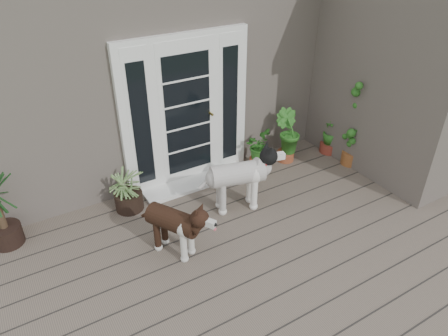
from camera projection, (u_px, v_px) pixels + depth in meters
deck at (291, 265)px, 4.78m from camera, size 6.20×4.60×0.12m
house_main at (143, 49)px, 7.10m from camera, size 7.40×4.00×3.10m
house_wing at (408, 72)px, 6.06m from camera, size 1.60×2.40×3.10m
door_unit at (186, 112)px, 5.71m from camera, size 1.90×0.14×2.15m
door_step at (196, 182)px, 6.11m from camera, size 1.60×0.40×0.05m
brindle_dog at (174, 229)px, 4.72m from camera, size 0.72×0.89×0.68m
white_dog at (237, 183)px, 5.42m from camera, size 1.02×0.63×0.79m
spider_plant at (127, 188)px, 5.43m from camera, size 0.75×0.75×0.66m
herb_a at (257, 152)px, 6.39m from camera, size 0.58×0.58×0.52m
herb_b at (287, 142)px, 6.53m from camera, size 0.59×0.59×0.65m
herb_c at (330, 139)px, 6.81m from camera, size 0.41×0.41×0.49m
sapling at (357, 121)px, 6.21m from camera, size 0.53×0.53×1.51m
clog_left at (230, 170)px, 6.36m from camera, size 0.24×0.28×0.08m
clog_right at (228, 177)px, 6.18m from camera, size 0.25×0.36×0.10m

